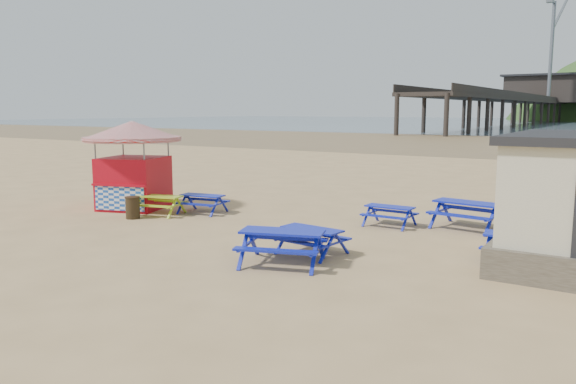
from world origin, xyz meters
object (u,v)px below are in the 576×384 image
Objects in this scene: picnic_table_blue_a at (203,204)px; picnic_table_blue_b at (390,216)px; litter_bin at (133,207)px; picnic_table_yellow at (159,205)px; ice_cream_kiosk at (133,154)px.

picnic_table_blue_a is 6.79m from picnic_table_blue_b.
litter_bin reaches higher than picnic_table_blue_b.
picnic_table_blue_a reaches higher than picnic_table_blue_b.
picnic_table_blue_b is at bearing 4.18° from picnic_table_yellow.
picnic_table_yellow is 1.03m from litter_bin.
ice_cream_kiosk is (-1.76, 0.47, 1.74)m from picnic_table_yellow.
picnic_table_blue_a is at bearing 58.08° from litter_bin.
litter_bin is at bearing -155.10° from picnic_table_blue_b.
litter_bin is (1.51, -1.47, -1.70)m from ice_cream_kiosk.
ice_cream_kiosk is (-2.83, -0.64, 1.75)m from picnic_table_blue_a.
ice_cream_kiosk reaches higher than picnic_table_blue_a.
picnic_table_yellow is at bearing -143.29° from picnic_table_blue_a.
picnic_table_yellow is (-1.07, -1.11, 0.01)m from picnic_table_blue_a.
litter_bin reaches higher than picnic_table_yellow.
ice_cream_kiosk is at bearing 150.56° from picnic_table_yellow.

